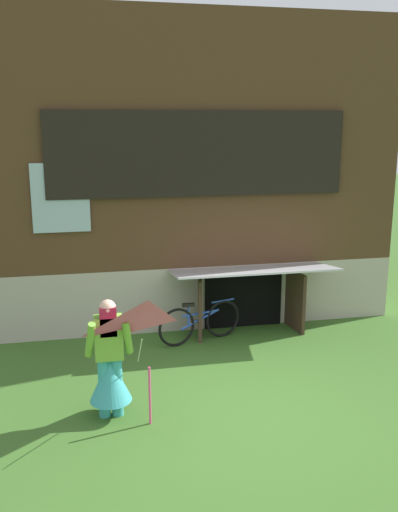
% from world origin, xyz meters
% --- Properties ---
extents(ground_plane, '(60.00, 60.00, 0.00)m').
position_xyz_m(ground_plane, '(0.00, 0.00, 0.00)').
color(ground_plane, '#386023').
extents(log_house, '(7.21, 5.84, 5.35)m').
position_xyz_m(log_house, '(0.00, 5.36, 2.68)').
color(log_house, '#ADA393').
rests_on(log_house, ground_plane).
extents(person, '(0.60, 0.52, 1.51)m').
position_xyz_m(person, '(-1.68, 0.29, 0.63)').
color(person, teal).
rests_on(person, ground_plane).
extents(kite, '(1.02, 0.99, 1.55)m').
position_xyz_m(kite, '(-1.25, -0.24, 1.24)').
color(kite, '#E54C7F').
rests_on(kite, ground_plane).
extents(bicycle_blue, '(1.47, 0.49, 0.70)m').
position_xyz_m(bicycle_blue, '(-0.10, 2.45, 0.34)').
color(bicycle_blue, black).
rests_on(bicycle_blue, ground_plane).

